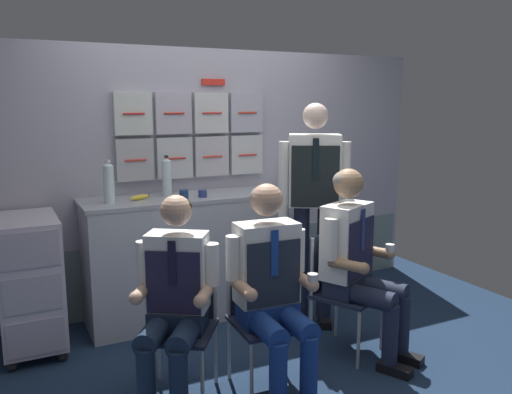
{
  "coord_description": "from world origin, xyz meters",
  "views": [
    {
      "loc": [
        -1.59,
        -2.81,
        1.7
      ],
      "look_at": [
        -0.11,
        0.17,
        1.11
      ],
      "focal_mm": 37.05,
      "sensor_mm": 36.0,
      "label": 1
    }
  ],
  "objects_px": {
    "folding_chair_left": "(182,310)",
    "folding_chair_by_counter": "(335,280)",
    "crew_member_right": "(272,282)",
    "crew_member_standing": "(314,195)",
    "service_trolley": "(30,280)",
    "paper_cup_blue": "(203,193)",
    "crew_member_by_counter": "(357,255)",
    "folding_chair_right": "(261,303)",
    "snack_banana": "(140,197)",
    "water_bottle_blue_cap": "(167,177)",
    "crew_member_left": "(174,295)"
  },
  "relations": [
    {
      "from": "crew_member_right",
      "to": "snack_banana",
      "type": "xyz_separation_m",
      "value": [
        -0.43,
        1.32,
        0.32
      ]
    },
    {
      "from": "crew_member_right",
      "to": "water_bottle_blue_cap",
      "type": "bearing_deg",
      "value": 97.75
    },
    {
      "from": "service_trolley",
      "to": "paper_cup_blue",
      "type": "height_order",
      "value": "paper_cup_blue"
    },
    {
      "from": "folding_chair_left",
      "to": "snack_banana",
      "type": "xyz_separation_m",
      "value": [
        0.03,
        1.06,
        0.51
      ]
    },
    {
      "from": "crew_member_right",
      "to": "water_bottle_blue_cap",
      "type": "xyz_separation_m",
      "value": [
        -0.19,
        1.4,
        0.46
      ]
    },
    {
      "from": "crew_member_left",
      "to": "folding_chair_by_counter",
      "type": "xyz_separation_m",
      "value": [
        1.22,
        0.19,
        -0.15
      ]
    },
    {
      "from": "service_trolley",
      "to": "folding_chair_left",
      "type": "xyz_separation_m",
      "value": [
        0.77,
        -0.97,
        -0.01
      ]
    },
    {
      "from": "folding_chair_left",
      "to": "folding_chair_by_counter",
      "type": "distance_m",
      "value": 1.13
    },
    {
      "from": "folding_chair_left",
      "to": "folding_chair_by_counter",
      "type": "height_order",
      "value": "same"
    },
    {
      "from": "crew_member_left",
      "to": "crew_member_right",
      "type": "xyz_separation_m",
      "value": [
        0.55,
        -0.13,
        0.03
      ]
    },
    {
      "from": "crew_member_standing",
      "to": "paper_cup_blue",
      "type": "relative_size",
      "value": 25.36
    },
    {
      "from": "crew_member_by_counter",
      "to": "service_trolley",
      "type": "bearing_deg",
      "value": 151.93
    },
    {
      "from": "crew_member_right",
      "to": "crew_member_standing",
      "type": "relative_size",
      "value": 0.73
    },
    {
      "from": "folding_chair_left",
      "to": "folding_chair_by_counter",
      "type": "xyz_separation_m",
      "value": [
        1.13,
        0.05,
        0.0
      ]
    },
    {
      "from": "folding_chair_by_counter",
      "to": "paper_cup_blue",
      "type": "distance_m",
      "value": 1.22
    },
    {
      "from": "folding_chair_right",
      "to": "snack_banana",
      "type": "xyz_separation_m",
      "value": [
        -0.43,
        1.17,
        0.51
      ]
    },
    {
      "from": "service_trolley",
      "to": "folding_chair_by_counter",
      "type": "bearing_deg",
      "value": -25.6
    },
    {
      "from": "crew_member_right",
      "to": "crew_member_by_counter",
      "type": "xyz_separation_m",
      "value": [
        0.74,
        0.18,
        0.02
      ]
    },
    {
      "from": "folding_chair_left",
      "to": "folding_chair_right",
      "type": "height_order",
      "value": "same"
    },
    {
      "from": "crew_member_standing",
      "to": "folding_chair_by_counter",
      "type": "bearing_deg",
      "value": -101.41
    },
    {
      "from": "service_trolley",
      "to": "crew_member_standing",
      "type": "relative_size",
      "value": 0.55
    },
    {
      "from": "crew_member_right",
      "to": "crew_member_by_counter",
      "type": "distance_m",
      "value": 0.76
    },
    {
      "from": "crew_member_standing",
      "to": "snack_banana",
      "type": "relative_size",
      "value": 9.93
    },
    {
      "from": "folding_chair_by_counter",
      "to": "snack_banana",
      "type": "distance_m",
      "value": 1.57
    },
    {
      "from": "crew_member_right",
      "to": "paper_cup_blue",
      "type": "height_order",
      "value": "crew_member_right"
    },
    {
      "from": "crew_member_left",
      "to": "crew_member_by_counter",
      "type": "xyz_separation_m",
      "value": [
        1.29,
        0.05,
        0.05
      ]
    },
    {
      "from": "snack_banana",
      "to": "crew_member_right",
      "type": "bearing_deg",
      "value": -72.17
    },
    {
      "from": "service_trolley",
      "to": "crew_member_standing",
      "type": "bearing_deg",
      "value": -13.6
    },
    {
      "from": "crew_member_standing",
      "to": "paper_cup_blue",
      "type": "bearing_deg",
      "value": 146.82
    },
    {
      "from": "crew_member_standing",
      "to": "paper_cup_blue",
      "type": "xyz_separation_m",
      "value": [
        -0.72,
        0.47,
        -0.01
      ]
    },
    {
      "from": "paper_cup_blue",
      "to": "crew_member_standing",
      "type": "bearing_deg",
      "value": -33.18
    },
    {
      "from": "crew_member_right",
      "to": "snack_banana",
      "type": "bearing_deg",
      "value": 107.83
    },
    {
      "from": "folding_chair_left",
      "to": "folding_chair_right",
      "type": "relative_size",
      "value": 1.0
    },
    {
      "from": "folding_chair_right",
      "to": "paper_cup_blue",
      "type": "bearing_deg",
      "value": 88.31
    },
    {
      "from": "folding_chair_left",
      "to": "folding_chair_right",
      "type": "xyz_separation_m",
      "value": [
        0.47,
        -0.11,
        0.0
      ]
    },
    {
      "from": "folding_chair_by_counter",
      "to": "crew_member_standing",
      "type": "bearing_deg",
      "value": 78.59
    },
    {
      "from": "crew_member_standing",
      "to": "paper_cup_blue",
      "type": "distance_m",
      "value": 0.86
    },
    {
      "from": "folding_chair_right",
      "to": "crew_member_right",
      "type": "relative_size",
      "value": 0.66
    },
    {
      "from": "service_trolley",
      "to": "crew_member_by_counter",
      "type": "height_order",
      "value": "crew_member_by_counter"
    },
    {
      "from": "folding_chair_by_counter",
      "to": "crew_member_standing",
      "type": "height_order",
      "value": "crew_member_standing"
    },
    {
      "from": "folding_chair_by_counter",
      "to": "water_bottle_blue_cap",
      "type": "bearing_deg",
      "value": 128.73
    },
    {
      "from": "service_trolley",
      "to": "water_bottle_blue_cap",
      "type": "distance_m",
      "value": 1.23
    },
    {
      "from": "crew_member_left",
      "to": "crew_member_by_counter",
      "type": "distance_m",
      "value": 1.29
    },
    {
      "from": "folding_chair_right",
      "to": "water_bottle_blue_cap",
      "type": "xyz_separation_m",
      "value": [
        -0.2,
        1.24,
        0.64
      ]
    },
    {
      "from": "folding_chair_right",
      "to": "crew_member_by_counter",
      "type": "relative_size",
      "value": 0.64
    },
    {
      "from": "snack_banana",
      "to": "paper_cup_blue",
      "type": "bearing_deg",
      "value": -12.44
    },
    {
      "from": "service_trolley",
      "to": "water_bottle_blue_cap",
      "type": "height_order",
      "value": "water_bottle_blue_cap"
    },
    {
      "from": "folding_chair_right",
      "to": "crew_member_by_counter",
      "type": "distance_m",
      "value": 0.76
    },
    {
      "from": "service_trolley",
      "to": "paper_cup_blue",
      "type": "bearing_deg",
      "value": -0.53
    },
    {
      "from": "crew_member_right",
      "to": "crew_member_by_counter",
      "type": "bearing_deg",
      "value": 13.82
    }
  ]
}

